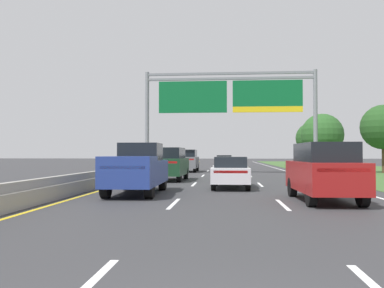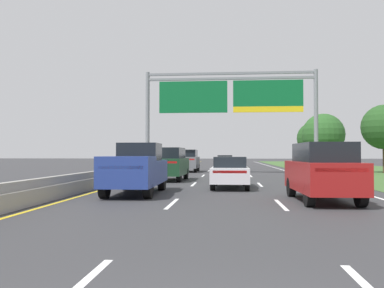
% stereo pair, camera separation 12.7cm
% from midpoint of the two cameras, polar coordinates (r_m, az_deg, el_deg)
% --- Properties ---
extents(ground_plane, '(220.00, 220.00, 0.00)m').
position_cam_midpoint_polar(ground_plane, '(38.51, 5.02, -3.94)').
color(ground_plane, '#333335').
extents(lane_striping, '(11.96, 106.00, 0.01)m').
position_cam_midpoint_polar(lane_striping, '(38.05, 5.02, -3.96)').
color(lane_striping, white).
rests_on(lane_striping, ground).
extents(grass_verge_right, '(14.00, 110.00, 0.02)m').
position_cam_midpoint_polar(grass_verge_right, '(40.95, 24.98, -3.65)').
color(grass_verge_right, '#3D602D').
rests_on(grass_verge_right, ground).
extents(median_barrier_concrete, '(0.60, 110.00, 0.85)m').
position_cam_midpoint_polar(median_barrier_concrete, '(39.05, -4.73, -3.39)').
color(median_barrier_concrete, '#99968E').
rests_on(median_barrier_concrete, ground).
extents(overhead_sign_gantry, '(15.06, 0.42, 9.01)m').
position_cam_midpoint_polar(overhead_sign_gantry, '(35.93, 5.48, 6.09)').
color(overhead_sign_gantry, gray).
rests_on(overhead_sign_gantry, ground).
extents(pickup_truck_blue, '(2.10, 5.44, 2.20)m').
position_cam_midpoint_polar(pickup_truck_blue, '(17.68, -7.59, -3.46)').
color(pickup_truck_blue, navy).
rests_on(pickup_truck_blue, ground).
extents(car_grey_left_lane_suv, '(1.90, 4.70, 2.11)m').
position_cam_midpoint_polar(car_grey_left_lane_suv, '(38.92, -0.45, -2.30)').
color(car_grey_left_lane_suv, slate).
rests_on(car_grey_left_lane_suv, ground).
extents(car_black_centre_lane_sedan, '(1.85, 4.41, 1.57)m').
position_cam_midpoint_polar(car_black_centre_lane_sedan, '(44.69, 4.70, -2.54)').
color(car_black_centre_lane_sedan, black).
rests_on(car_black_centre_lane_sedan, ground).
extents(car_darkgreen_left_lane_suv, '(2.02, 4.75, 2.11)m').
position_cam_midpoint_polar(car_darkgreen_left_lane_suv, '(26.26, -2.96, -2.74)').
color(car_darkgreen_left_lane_suv, '#193D23').
rests_on(car_darkgreen_left_lane_suv, ground).
extents(car_red_right_lane_suv, '(2.02, 4.75, 2.11)m').
position_cam_midpoint_polar(car_red_right_lane_suv, '(15.46, 18.00, -3.61)').
color(car_red_right_lane_suv, maroon).
rests_on(car_red_right_lane_suv, ground).
extents(car_white_centre_lane_sedan, '(1.88, 4.42, 1.57)m').
position_cam_midpoint_polar(car_white_centre_lane_sedan, '(20.57, 5.53, -3.89)').
color(car_white_centre_lane_sedan, silver).
rests_on(car_white_centre_lane_sedan, ground).
extents(roadside_tree_far, '(5.08, 5.08, 6.60)m').
position_cam_midpoint_polar(roadside_tree_far, '(51.77, 17.97, 1.26)').
color(roadside_tree_far, '#4C3823').
rests_on(roadside_tree_far, ground).
extents(roadside_tree_distant, '(4.61, 4.61, 6.37)m').
position_cam_midpoint_polar(roadside_tree_distant, '(63.05, 16.59, 0.79)').
color(roadside_tree_distant, '#4C3823').
rests_on(roadside_tree_distant, ground).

